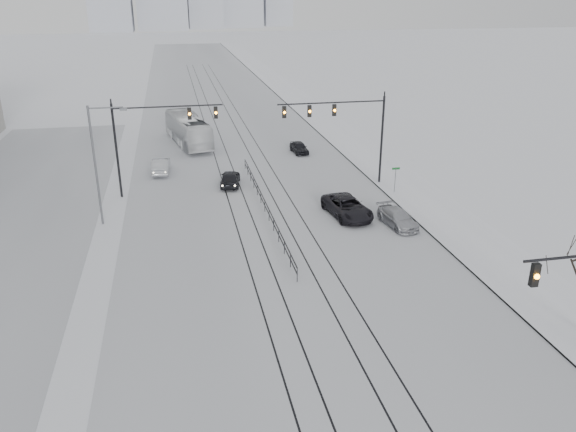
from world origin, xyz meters
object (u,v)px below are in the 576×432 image
at_px(sedan_sb_outer, 161,166).
at_px(box_truck, 188,130).
at_px(sedan_nb_far, 299,148).
at_px(sedan_sb_inner, 230,178).
at_px(sedan_nb_front, 347,207).
at_px(sedan_nb_right, 398,218).

bearing_deg(sedan_sb_outer, box_truck, -102.62).
bearing_deg(sedan_nb_far, sedan_sb_outer, -167.32).
xyz_separation_m(sedan_sb_inner, sedan_sb_outer, (-6.18, 5.16, 0.03)).
height_order(sedan_nb_front, sedan_nb_right, sedan_nb_front).
bearing_deg(sedan_nb_far, sedan_nb_front, -95.36).
xyz_separation_m(sedan_sb_inner, sedan_nb_far, (8.58, 9.61, -0.09)).
bearing_deg(sedan_sb_outer, sedan_nb_right, 138.86).
height_order(sedan_sb_inner, box_truck, box_truck).
bearing_deg(sedan_nb_far, box_truck, 147.25).
relative_size(sedan_nb_right, box_truck, 0.36).
xyz_separation_m(sedan_nb_front, sedan_nb_right, (3.15, -2.61, -0.14)).
xyz_separation_m(sedan_nb_far, box_truck, (-11.68, 6.38, 1.06)).
relative_size(sedan_sb_inner, sedan_nb_right, 0.96).
relative_size(sedan_sb_outer, sedan_nb_far, 1.24).
distance_m(sedan_sb_inner, sedan_nb_front, 12.42).
relative_size(sedan_sb_outer, box_truck, 0.37).
height_order(sedan_nb_right, box_truck, box_truck).
bearing_deg(sedan_sb_inner, sedan_nb_far, -121.89).
xyz_separation_m(sedan_sb_outer, sedan_nb_right, (17.50, -17.14, -0.11)).
bearing_deg(sedan_nb_front, sedan_sb_inner, 123.50).
xyz_separation_m(sedan_nb_right, box_truck, (-14.41, 27.97, 1.05)).
relative_size(sedan_sb_outer, sedan_nb_front, 0.81).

